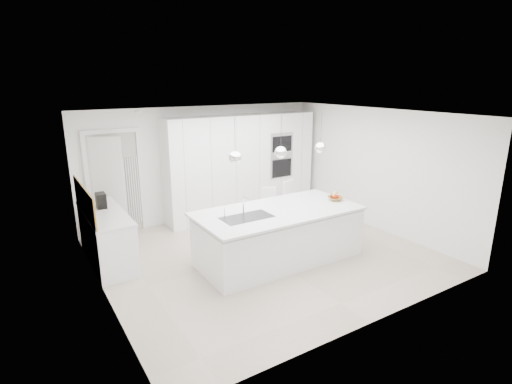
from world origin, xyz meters
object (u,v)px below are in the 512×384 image
island_base (279,236)px  espresso_machine (101,200)px  bar_stool_right (292,207)px  bar_stool_left (272,213)px  fruit_bowl (335,198)px

island_base → espresso_machine: (-2.53, 1.77, 0.60)m
espresso_machine → bar_stool_right: espresso_machine is taller
bar_stool_left → bar_stool_right: 0.47m
fruit_bowl → bar_stool_right: (-0.24, 1.00, -0.41)m
bar_stool_right → bar_stool_left: bearing=154.8°
espresso_machine → bar_stool_right: size_ratio=0.25×
bar_stool_left → bar_stool_right: bearing=18.8°
bar_stool_left → bar_stool_right: size_ratio=0.93×
bar_stool_left → fruit_bowl: bearing=-32.7°
island_base → fruit_bowl: (1.22, -0.04, 0.50)m
fruit_bowl → bar_stool_left: size_ratio=0.28×
island_base → bar_stool_left: bearing=62.4°
bar_stool_left → island_base: bearing=-94.6°
espresso_machine → island_base: bearing=-32.7°
island_base → bar_stool_left: (0.52, 0.99, 0.06)m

